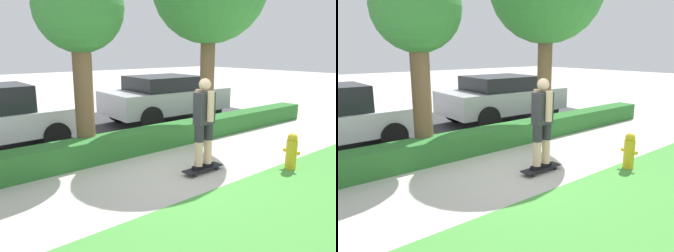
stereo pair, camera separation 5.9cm
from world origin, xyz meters
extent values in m
plane|color=#BCB7AD|center=(0.00, 0.00, 0.00)|extent=(60.00, 60.00, 0.00)
cube|color=#38383A|center=(0.00, 4.20, 0.00)|extent=(12.73, 5.00, 0.01)
cube|color=#2D702D|center=(0.00, 1.60, 0.25)|extent=(12.73, 0.60, 0.51)
cube|color=black|center=(0.26, -0.29, 0.08)|extent=(0.89, 0.24, 0.02)
cylinder|color=black|center=(0.57, -0.38, 0.04)|extent=(0.07, 0.04, 0.07)
cylinder|color=black|center=(0.57, -0.20, 0.04)|extent=(0.07, 0.04, 0.07)
cylinder|color=black|center=(-0.04, -0.38, 0.04)|extent=(0.07, 0.04, 0.07)
cylinder|color=black|center=(-0.04, -0.20, 0.04)|extent=(0.07, 0.04, 0.07)
cube|color=black|center=(0.14, -0.29, 0.13)|extent=(0.26, 0.09, 0.07)
cylinder|color=beige|center=(0.14, -0.29, 0.56)|extent=(0.16, 0.16, 0.80)
cylinder|color=#2D2D33|center=(0.14, -0.29, 0.81)|extent=(0.18, 0.18, 0.32)
cube|color=black|center=(0.38, -0.29, 0.13)|extent=(0.26, 0.09, 0.07)
cylinder|color=beige|center=(0.38, -0.29, 0.56)|extent=(0.16, 0.16, 0.80)
cylinder|color=#2D2D33|center=(0.38, -0.29, 0.81)|extent=(0.18, 0.18, 0.32)
cube|color=#333338|center=(0.26, -0.29, 1.26)|extent=(0.38, 0.21, 0.59)
cylinder|color=beige|center=(0.26, -0.45, 1.32)|extent=(0.13, 0.13, 0.56)
cylinder|color=beige|center=(0.26, -0.13, 1.32)|extent=(0.13, 0.13, 0.56)
sphere|color=beige|center=(0.26, -0.29, 1.71)|extent=(0.23, 0.23, 0.23)
cylinder|color=brown|center=(-1.13, 1.90, 1.33)|extent=(0.40, 0.40, 2.66)
sphere|color=#387F38|center=(-1.13, 1.90, 3.16)|extent=(1.81, 1.81, 1.81)
cylinder|color=brown|center=(1.94, 1.33, 1.55)|extent=(0.36, 0.36, 3.09)
cylinder|color=black|center=(-1.39, 2.99, 0.33)|extent=(0.66, 0.20, 0.66)
cylinder|color=black|center=(-1.39, 4.56, 0.33)|extent=(0.66, 0.20, 0.66)
cube|color=#B7B7BC|center=(2.59, 3.84, 0.72)|extent=(4.10, 2.12, 0.69)
cube|color=black|center=(2.46, 3.84, 1.29)|extent=(2.16, 1.81, 0.44)
cylinder|color=black|center=(3.84, 2.93, 0.38)|extent=(0.75, 0.24, 0.75)
cylinder|color=black|center=(3.84, 4.74, 0.38)|extent=(0.75, 0.24, 0.75)
cylinder|color=black|center=(1.34, 2.93, 0.38)|extent=(0.75, 0.24, 0.75)
cylinder|color=black|center=(1.34, 4.74, 0.38)|extent=(0.75, 0.24, 0.75)
cylinder|color=gold|center=(1.77, -1.24, 0.30)|extent=(0.21, 0.21, 0.60)
sphere|color=gold|center=(1.77, -1.24, 0.64)|extent=(0.19, 0.19, 0.19)
cylinder|color=gold|center=(1.77, -1.35, 0.36)|extent=(0.07, 0.13, 0.07)
cylinder|color=gold|center=(1.77, -1.14, 0.36)|extent=(0.07, 0.13, 0.07)
camera|label=1|loc=(-4.01, -4.57, 2.33)|focal=35.00mm
camera|label=2|loc=(-4.05, -4.53, 2.33)|focal=35.00mm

